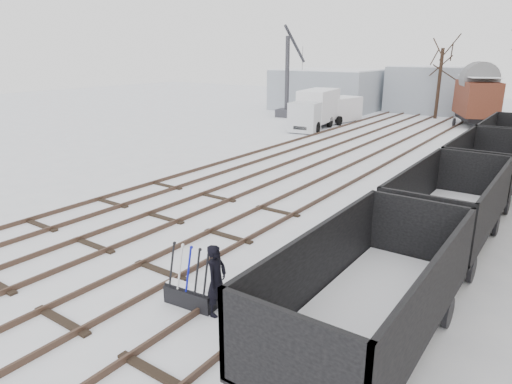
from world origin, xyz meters
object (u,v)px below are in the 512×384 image
worker (217,280)px  box_van_wagon (477,97)px  ground_frame (190,295)px  lorry (315,109)px  crane (288,93)px  freight_wagon_a (367,312)px  panel_van (337,109)px

worker → box_van_wagon: size_ratio=0.29×
ground_frame → worker: (0.75, 0.10, 0.57)m
lorry → crane: bearing=130.7°
worker → lorry: (-10.87, 24.99, 0.67)m
lorry → box_van_wagon: bearing=32.2°
freight_wagon_a → lorry: lorry is taller
box_van_wagon → panel_van: (-10.01, -4.64, -1.21)m
box_van_wagon → crane: bearing=170.8°
lorry → panel_van: bearing=81.5°
crane → ground_frame: bearing=-69.5°
ground_frame → lorry: 27.08m
ground_frame → lorry: bearing=106.2°
freight_wagon_a → box_van_wagon: 33.36m
box_van_wagon → crane: (-15.29, -4.07, -0.17)m
ground_frame → lorry: lorry is taller
worker → lorry: 27.26m
crane → box_van_wagon: bearing=8.0°
worker → panel_van: size_ratio=0.34×
freight_wagon_a → crane: (-19.53, 28.99, 1.18)m
worker → lorry: lorry is taller
freight_wagon_a → ground_frame: bearing=-171.0°
worker → panel_van: (-10.88, 28.98, 0.23)m
worker → crane: (-16.16, 29.55, 1.27)m
box_van_wagon → lorry: size_ratio=0.87×
lorry → panel_van: lorry is taller
freight_wagon_a → worker: bearing=-170.7°
panel_van → crane: bearing=-176.1°
ground_frame → panel_van: (-10.13, 29.08, 0.80)m
worker → freight_wagon_a: bearing=-89.6°
freight_wagon_a → box_van_wagon: (-4.24, 33.06, 1.35)m
freight_wagon_a → box_van_wagon: box_van_wagon is taller
worker → panel_van: bearing=11.6°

